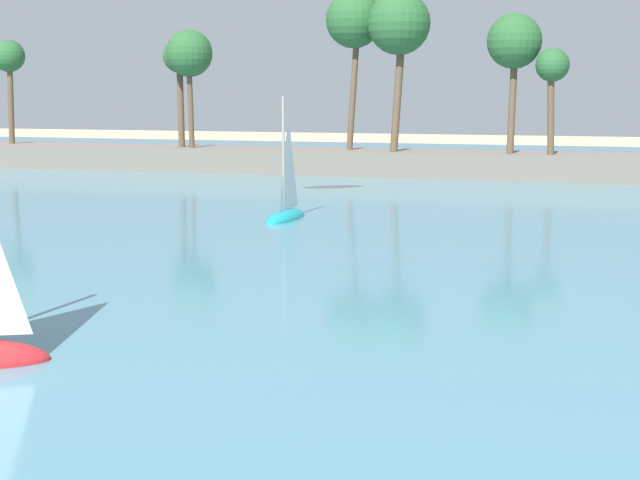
% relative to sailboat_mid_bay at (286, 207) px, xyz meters
% --- Properties ---
extents(sea, '(220.00, 98.40, 0.06)m').
position_rel_sailboat_mid_bay_xyz_m(sea, '(6.84, 15.47, -0.60)').
color(sea, teal).
rests_on(sea, ground).
extents(palm_headland, '(100.20, 6.00, 13.28)m').
position_rel_sailboat_mid_bay_xyz_m(palm_headland, '(5.54, 24.65, 2.66)').
color(palm_headland, slate).
rests_on(palm_headland, ground).
extents(sailboat_mid_bay, '(1.39, 4.39, 6.34)m').
position_rel_sailboat_mid_bay_xyz_m(sailboat_mid_bay, '(0.00, 0.00, 0.00)').
color(sailboat_mid_bay, teal).
rests_on(sailboat_mid_bay, sea).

